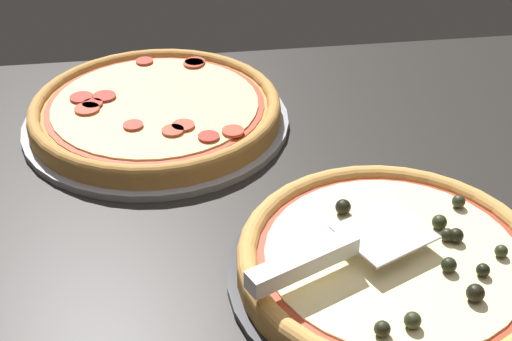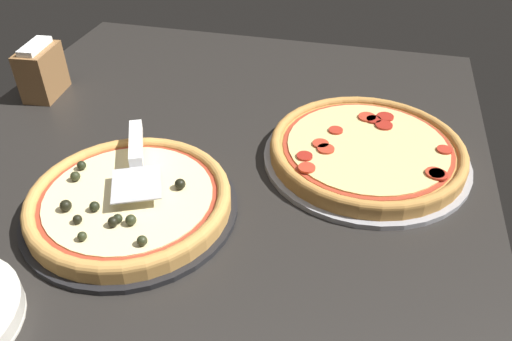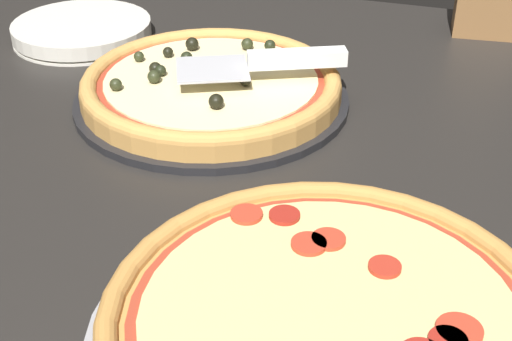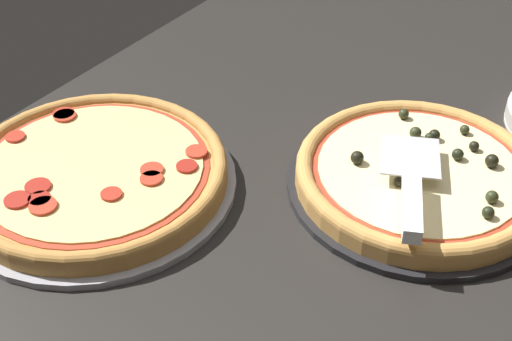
{
  "view_description": "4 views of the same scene",
  "coord_description": "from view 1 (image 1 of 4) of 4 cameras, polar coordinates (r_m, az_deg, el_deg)",
  "views": [
    {
      "loc": [
        -18.75,
        -61.36,
        52.9
      ],
      "look_at": [
        -8.4,
        11.38,
        3.0
      ],
      "focal_mm": 50.0,
      "sensor_mm": 36.0,
      "label": 1
    },
    {
      "loc": [
        58.68,
        28.16,
        55.39
      ],
      "look_at": [
        -8.4,
        11.38,
        3.0
      ],
      "focal_mm": 35.0,
      "sensor_mm": 36.0,
      "label": 2
    },
    {
      "loc": [
        -27.57,
        69.81,
        41.85
      ],
      "look_at": [
        -8.4,
        11.38,
        3.0
      ],
      "focal_mm": 50.0,
      "sensor_mm": 36.0,
      "label": 3
    },
    {
      "loc": [
        -70.73,
        -30.46,
        62.06
      ],
      "look_at": [
        -8.4,
        11.38,
        3.0
      ],
      "focal_mm": 50.0,
      "sensor_mm": 36.0,
      "label": 4
    }
  ],
  "objects": [
    {
      "name": "pizza_pan_back",
      "position": [
        1.05,
        -7.93,
        3.91
      ],
      "size": [
        38.4,
        38.4,
        1.0
      ],
      "primitive_type": "cylinder",
      "color": "#939399",
      "rests_on": "ground_plane"
    },
    {
      "name": "pizza_back",
      "position": [
        1.04,
        -8.02,
        4.94
      ],
      "size": [
        36.1,
        36.1,
        3.14
      ],
      "color": "#B77F3D",
      "rests_on": "pizza_pan_back"
    },
    {
      "name": "pizza_pan_front",
      "position": [
        0.79,
        10.68,
        -8.24
      ],
      "size": [
        35.28,
        35.28,
        1.0
      ],
      "primitive_type": "cylinder",
      "color": "black",
      "rests_on": "ground_plane"
    },
    {
      "name": "ground_plane",
      "position": [
        0.84,
        6.8,
        -6.56
      ],
      "size": [
        147.07,
        105.86,
        3.6
      ],
      "primitive_type": "cube",
      "color": "black"
    },
    {
      "name": "pizza_front",
      "position": [
        0.77,
        10.87,
        -7.05
      ],
      "size": [
        33.16,
        33.16,
        4.36
      ],
      "color": "#C68E47",
      "rests_on": "pizza_pan_front"
    },
    {
      "name": "serving_spatula",
      "position": [
        0.72,
        5.4,
        -6.74
      ],
      "size": [
        21.36,
        13.36,
        2.0
      ],
      "color": "#B7B7BC",
      "rests_on": "pizza_front"
    }
  ]
}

